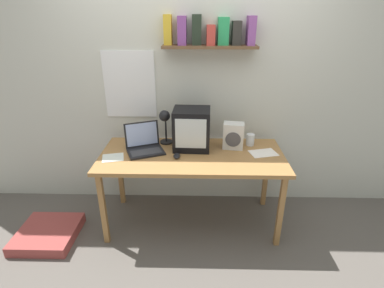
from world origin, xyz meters
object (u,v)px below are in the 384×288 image
Objects in this scene: laptop at (144,144)px; desk_lamp at (165,121)px; space_heater at (233,136)px; loose_paper_near_laptop at (113,158)px; crt_monitor at (192,129)px; juice_glass at (250,140)px; floor_cushion at (48,234)px; computer_mouse at (177,156)px; printed_handout at (263,153)px; corner_desk at (192,160)px.

desk_lamp is at bearing 13.78° from laptop.
space_heater reaches higher than loose_paper_near_laptop.
crt_monitor is 0.39m from space_heater.
juice_glass is at bearing 13.82° from loose_paper_near_laptop.
loose_paper_near_laptop is (-0.69, -0.23, -0.19)m from crt_monitor.
laptop is at bearing -166.51° from space_heater.
crt_monitor is 0.58m from juice_glass.
laptop is 0.77× the size of floor_cushion.
desk_lamp reaches higher than laptop.
computer_mouse is 1.40m from floor_cushion.
juice_glass is 2.08m from floor_cushion.
computer_mouse is at bearing 9.99° from floor_cushion.
desk_lamp is at bearing 24.55° from floor_cushion.
crt_monitor is 1.64m from floor_cushion.
desk_lamp reaches higher than printed_handout.
corner_desk is at bearing -150.44° from space_heater.
corner_desk is 0.29m from crt_monitor.
printed_handout is 0.52× the size of floor_cushion.
printed_handout is at bearing -15.29° from space_heater.
juice_glass is 0.41× the size of printed_handout.
desk_lamp is 0.58m from loose_paper_near_laptop.
crt_monitor reaches higher than loose_paper_near_laptop.
printed_handout is (0.09, -0.18, -0.05)m from juice_glass.
desk_lamp reaches higher than corner_desk.
floor_cushion is at bearing -165.20° from juice_glass.
desk_lamp is at bearing 114.74° from computer_mouse.
space_heater is at bearing 23.06° from computer_mouse.
corner_desk is at bearing 27.83° from computer_mouse.
laptop is 1.82× the size of loose_paper_near_laptop.
corner_desk is 0.60m from juice_glass.
space_heater is (0.38, 0.15, 0.18)m from corner_desk.
desk_lamp is 1.29× the size of printed_handout.
crt_monitor reaches higher than juice_glass.
desk_lamp is 0.95m from printed_handout.
juice_glass is 0.21m from printed_handout.
laptop reaches higher than computer_mouse.
crt_monitor reaches higher than desk_lamp.
desk_lamp reaches higher than computer_mouse.
floor_cushion is (-1.06, -0.49, -0.94)m from desk_lamp.
floor_cushion is at bearing -163.28° from loose_paper_near_laptop.
loose_paper_near_laptop is at bearing -169.00° from laptop.
floor_cushion is (-1.19, -0.21, -0.71)m from computer_mouse.
loose_paper_near_laptop is (-0.25, -0.16, -0.06)m from laptop.
printed_handout is 2.11m from floor_cushion.
corner_desk is at bearing 7.45° from loose_paper_near_laptop.
desk_lamp reaches higher than juice_glass.
space_heater is at bearing 12.56° from loose_paper_near_laptop.
desk_lamp is 0.65m from space_heater.
desk_lamp is 3.15× the size of juice_glass.
crt_monitor is at bearing -170.20° from space_heater.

